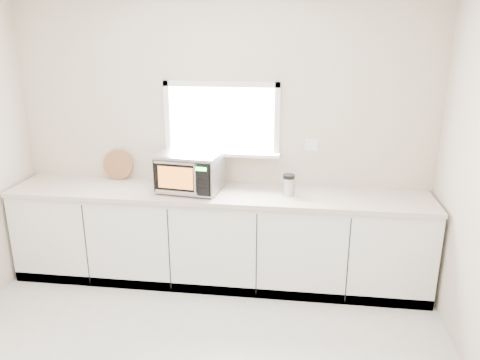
# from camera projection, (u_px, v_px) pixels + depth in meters

# --- Properties ---
(back_wall) EXTENTS (4.00, 0.17, 2.70)m
(back_wall) POSITION_uv_depth(u_px,v_px,m) (222.00, 138.00, 4.49)
(back_wall) COLOR beige
(back_wall) RESTS_ON ground
(cabinets) EXTENTS (3.92, 0.60, 0.88)m
(cabinets) POSITION_uv_depth(u_px,v_px,m) (218.00, 238.00, 4.49)
(cabinets) COLOR silver
(cabinets) RESTS_ON ground
(countertop) EXTENTS (3.92, 0.64, 0.04)m
(countertop) POSITION_uv_depth(u_px,v_px,m) (217.00, 194.00, 4.34)
(countertop) COLOR beige
(countertop) RESTS_ON cabinets
(microwave) EXTENTS (0.60, 0.51, 0.36)m
(microwave) POSITION_uv_depth(u_px,v_px,m) (190.00, 171.00, 4.31)
(microwave) COLOR black
(microwave) RESTS_ON countertop
(knife_block) EXTENTS (0.15, 0.23, 0.31)m
(knife_block) POSITION_uv_depth(u_px,v_px,m) (190.00, 181.00, 4.23)
(knife_block) COLOR #422617
(knife_block) RESTS_ON countertop
(cutting_board) EXTENTS (0.30, 0.07, 0.30)m
(cutting_board) POSITION_uv_depth(u_px,v_px,m) (118.00, 165.00, 4.66)
(cutting_board) COLOR olive
(cutting_board) RESTS_ON countertop
(coffee_grinder) EXTENTS (0.13, 0.13, 0.19)m
(coffee_grinder) POSITION_uv_depth(u_px,v_px,m) (289.00, 185.00, 4.23)
(coffee_grinder) COLOR #ADAFB4
(coffee_grinder) RESTS_ON countertop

